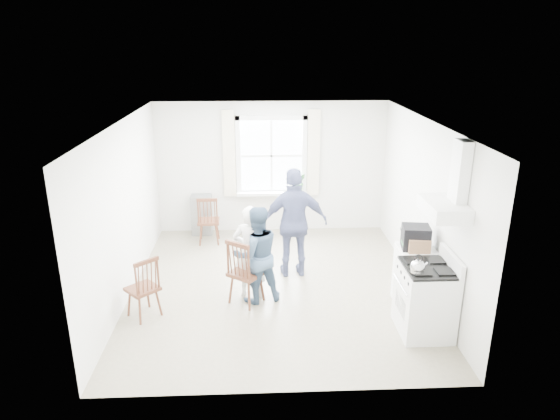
% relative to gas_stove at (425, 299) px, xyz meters
% --- Properties ---
extents(room_shell, '(4.62, 5.12, 2.64)m').
position_rel_gas_stove_xyz_m(room_shell, '(-1.91, 1.35, 0.82)').
color(room_shell, gray).
rests_on(room_shell, ground).
extents(window_assembly, '(1.88, 0.24, 1.70)m').
position_rel_gas_stove_xyz_m(window_assembly, '(-1.91, 3.80, 0.98)').
color(window_assembly, white).
rests_on(window_assembly, room_shell).
extents(range_hood, '(0.45, 0.76, 0.94)m').
position_rel_gas_stove_xyz_m(range_hood, '(0.16, -0.00, 1.42)').
color(range_hood, white).
rests_on(range_hood, room_shell).
extents(shelf_unit, '(0.40, 0.30, 0.80)m').
position_rel_gas_stove_xyz_m(shelf_unit, '(-3.31, 3.68, -0.08)').
color(shelf_unit, gray).
rests_on(shelf_unit, ground).
extents(gas_stove, '(0.68, 0.76, 1.12)m').
position_rel_gas_stove_xyz_m(gas_stove, '(0.00, 0.00, 0.00)').
color(gas_stove, silver).
rests_on(gas_stove, ground).
extents(kettle, '(0.18, 0.18, 0.26)m').
position_rel_gas_stove_xyz_m(kettle, '(-0.21, -0.19, 0.55)').
color(kettle, silver).
rests_on(kettle, gas_stove).
extents(low_cabinet, '(0.50, 0.55, 0.90)m').
position_rel_gas_stove_xyz_m(low_cabinet, '(0.07, 0.70, -0.03)').
color(low_cabinet, white).
rests_on(low_cabinet, ground).
extents(stereo_stack, '(0.42, 0.38, 0.33)m').
position_rel_gas_stove_xyz_m(stereo_stack, '(0.03, 0.71, 0.58)').
color(stereo_stack, black).
rests_on(stereo_stack, low_cabinet).
extents(cardboard_box, '(0.31, 0.23, 0.19)m').
position_rel_gas_stove_xyz_m(cardboard_box, '(0.05, 0.60, 0.51)').
color(cardboard_box, '#8F6645').
rests_on(cardboard_box, low_cabinet).
extents(windsor_chair_a, '(0.41, 0.41, 0.95)m').
position_rel_gas_stove_xyz_m(windsor_chair_a, '(-3.13, 3.12, 0.09)').
color(windsor_chair_a, '#4D2718').
rests_on(windsor_chair_a, ground).
extents(windsor_chair_b, '(0.60, 0.60, 1.03)m').
position_rel_gas_stove_xyz_m(windsor_chair_b, '(-2.44, 0.80, 0.14)').
color(windsor_chair_b, '#4D2718').
rests_on(windsor_chair_b, ground).
extents(windsor_chair_c, '(0.54, 0.54, 0.93)m').
position_rel_gas_stove_xyz_m(windsor_chair_c, '(-3.74, 0.49, 0.08)').
color(windsor_chair_c, '#4D2718').
rests_on(windsor_chair_c, ground).
extents(person_left, '(0.60, 0.60, 1.45)m').
position_rel_gas_stove_xyz_m(person_left, '(-2.30, 1.08, 0.24)').
color(person_left, white).
rests_on(person_left, ground).
extents(person_mid, '(0.89, 0.89, 1.48)m').
position_rel_gas_stove_xyz_m(person_mid, '(-2.22, 0.95, 0.25)').
color(person_mid, '#405977').
rests_on(person_mid, ground).
extents(person_right, '(1.13, 1.13, 1.81)m').
position_rel_gas_stove_xyz_m(person_right, '(-1.60, 1.78, 0.42)').
color(person_right, navy).
rests_on(person_right, ground).
extents(potted_plant, '(0.24, 0.24, 0.36)m').
position_rel_gas_stove_xyz_m(potted_plant, '(-1.35, 3.71, 0.55)').
color(potted_plant, '#33743C').
rests_on(potted_plant, window_assembly).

